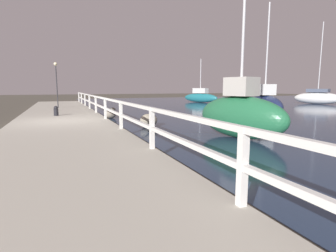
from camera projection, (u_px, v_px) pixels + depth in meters
ground_plane at (62, 126)px, 11.34m from camera, size 120.00×120.00×0.00m
dock_walkway at (62, 124)px, 11.33m from camera, size 3.96×36.00×0.25m
railing at (105, 104)px, 11.93m from camera, size 0.10×32.50×0.97m
boulder_downstream at (111, 114)px, 14.32m from camera, size 0.64×0.57×0.48m
boulder_upstream at (108, 111)px, 16.57m from camera, size 0.47×0.43×0.35m
boulder_near_dock at (113, 110)px, 18.47m from camera, size 0.39×0.35×0.29m
boulder_far_strip at (149, 120)px, 11.21m from camera, size 0.75×0.67×0.56m
mooring_bollard at (56, 111)px, 13.32m from camera, size 0.23×0.23×0.50m
dock_lamp at (56, 76)px, 18.40m from camera, size 0.24×0.24×3.18m
sailboat_navy at (264, 104)px, 15.12m from camera, size 2.34×4.15×6.30m
sailboat_teal at (200, 97)px, 30.10m from camera, size 2.54×4.79×4.89m
sailboat_white at (317, 97)px, 26.89m from camera, size 3.05×4.76×8.13m
sailboat_green at (240, 114)px, 8.62m from camera, size 1.82×3.57×5.46m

